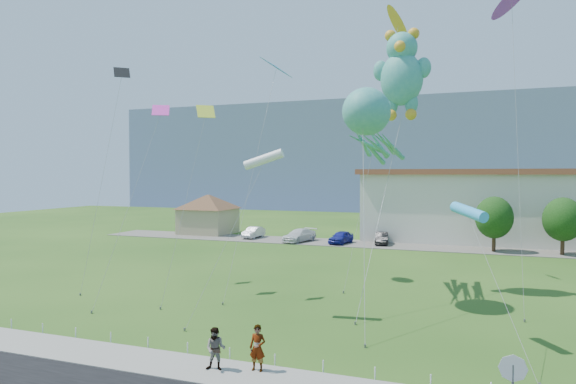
{
  "coord_description": "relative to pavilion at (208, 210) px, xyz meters",
  "views": [
    {
      "loc": [
        8.51,
        -19.99,
        7.65
      ],
      "look_at": [
        -1.9,
        8.0,
        6.6
      ],
      "focal_mm": 32.0,
      "sensor_mm": 36.0,
      "label": 1
    }
  ],
  "objects": [
    {
      "name": "parked_car_silver",
      "position": [
        7.44,
        -2.42,
        -2.32
      ],
      "size": [
        1.51,
        3.98,
        1.3
      ],
      "primitive_type": "imported",
      "rotation": [
        0.0,
        0.0,
        -0.04
      ],
      "color": "#B5B5BC",
      "rests_on": "parking_strip"
    },
    {
      "name": "parked_car_white",
      "position": [
        13.68,
        -3.74,
        -2.26
      ],
      "size": [
        3.29,
        5.22,
        1.41
      ],
      "primitive_type": "imported",
      "rotation": [
        0.0,
        0.0,
        -0.29
      ],
      "color": "silver",
      "rests_on": "parking_strip"
    },
    {
      "name": "hill_ridge",
      "position": [
        24.0,
        82.0,
        9.48
      ],
      "size": [
        160.0,
        50.0,
        25.0
      ],
      "primitive_type": "cube",
      "color": "slate",
      "rests_on": "ground"
    },
    {
      "name": "small_kite_black",
      "position": [
        8.42,
        -27.99,
        10.0
      ],
      "size": [
        1.5,
        5.99,
        15.4
      ],
      "color": "black",
      "rests_on": "ground"
    },
    {
      "name": "small_kite_purple",
      "position": [
        34.28,
        -24.05,
        14.76
      ],
      "size": [
        1.8,
        5.96,
        18.92
      ],
      "color": "purple",
      "rests_on": "ground"
    },
    {
      "name": "small_kite_pink",
      "position": [
        12.9,
        -30.03,
        7.41
      ],
      "size": [
        1.29,
        7.07,
        12.27
      ],
      "color": "#EC34BA",
      "rests_on": "ground"
    },
    {
      "name": "ground",
      "position": [
        24.0,
        -38.0,
        -3.02
      ],
      "size": [
        160.0,
        160.0,
        0.0
      ],
      "primitive_type": "plane",
      "color": "#254B15",
      "rests_on": "ground"
    },
    {
      "name": "small_kite_blue",
      "position": [
        18.35,
        -22.66,
        12.19
      ],
      "size": [
        1.8,
        9.79,
        16.27
      ],
      "color": "#2A8CEF",
      "rests_on": "ground"
    },
    {
      "name": "small_kite_orange",
      "position": [
        26.54,
        -18.11,
        15.62
      ],
      "size": [
        3.06,
        9.06,
        19.84
      ],
      "color": "gold",
      "rests_on": "ground"
    },
    {
      "name": "tree_mid",
      "position": [
        40.0,
        -4.0,
        0.36
      ],
      "size": [
        3.6,
        3.6,
        5.47
      ],
      "color": "#3F2B19",
      "rests_on": "ground"
    },
    {
      "name": "parking_strip",
      "position": [
        24.0,
        -3.0,
        -2.99
      ],
      "size": [
        70.0,
        6.0,
        0.06
      ],
      "primitive_type": "cube",
      "color": "#59544C",
      "rests_on": "ground"
    },
    {
      "name": "stop_sign",
      "position": [
        33.5,
        -42.21,
        -1.15
      ],
      "size": [
        0.8,
        0.07,
        2.5
      ],
      "color": "slate",
      "rests_on": "ground"
    },
    {
      "name": "pedestrian_right",
      "position": [
        23.1,
        -40.69,
        -2.1
      ],
      "size": [
        0.9,
        0.77,
        1.64
      ],
      "primitive_type": "imported",
      "rotation": [
        0.0,
        0.0,
        0.2
      ],
      "color": "gray",
      "rests_on": "sidewalk"
    },
    {
      "name": "rope_fence",
      "position": [
        24.0,
        -39.3,
        -2.77
      ],
      "size": [
        26.05,
        0.05,
        0.5
      ],
      "color": "white",
      "rests_on": "ground"
    },
    {
      "name": "teddy_bear_kite",
      "position": [
        27.64,
        -23.23,
        11.39
      ],
      "size": [
        3.79,
        10.71,
        17.27
      ],
      "color": "teal",
      "rests_on": "ground"
    },
    {
      "name": "sidewalk",
      "position": [
        24.0,
        -40.75,
        -2.97
      ],
      "size": [
        80.0,
        2.5,
        0.1
      ],
      "primitive_type": "cube",
      "color": "gray",
      "rests_on": "ground"
    },
    {
      "name": "small_kite_white",
      "position": [
        21.59,
        -32.48,
        5.36
      ],
      "size": [
        2.73,
        5.33,
        8.88
      ],
      "color": "white",
      "rests_on": "ground"
    },
    {
      "name": "parked_car_black",
      "position": [
        22.75,
        -2.59,
        -2.32
      ],
      "size": [
        1.96,
        4.08,
        1.29
      ],
      "primitive_type": "imported",
      "rotation": [
        0.0,
        0.0,
        0.16
      ],
      "color": "black",
      "rests_on": "parking_strip"
    },
    {
      "name": "octopus_kite",
      "position": [
        26.27,
        -26.75,
        7.61
      ],
      "size": [
        3.1,
        14.54,
        12.74
      ],
      "color": "teal",
      "rests_on": "ground"
    },
    {
      "name": "pavilion",
      "position": [
        0.0,
        0.0,
        0.0
      ],
      "size": [
        9.2,
        9.2,
        5.0
      ],
      "color": "tan",
      "rests_on": "ground"
    },
    {
      "name": "parked_car_blue",
      "position": [
        18.49,
        -3.64,
        -2.28
      ],
      "size": [
        2.28,
        4.22,
        1.36
      ],
      "primitive_type": "imported",
      "rotation": [
        0.0,
        0.0,
        -0.17
      ],
      "color": "navy",
      "rests_on": "parking_strip"
    },
    {
      "name": "tree_near",
      "position": [
        34.0,
        -4.0,
        0.36
      ],
      "size": [
        3.6,
        3.6,
        5.47
      ],
      "color": "#3F2B19",
      "rests_on": "ground"
    },
    {
      "name": "small_kite_yellow",
      "position": [
        16.33,
        -29.97,
        7.25
      ],
      "size": [
        1.34,
        4.81,
        12.01
      ],
      "color": "#D2E034",
      "rests_on": "ground"
    },
    {
      "name": "small_kite_cyan",
      "position": [
        32.13,
        -33.49,
        2.87
      ],
      "size": [
        2.84,
        5.6,
        6.37
      ],
      "color": "#34A7EC",
      "rests_on": "ground"
    },
    {
      "name": "pedestrian_left",
      "position": [
        24.64,
        -40.19,
        -2.04
      ],
      "size": [
        0.65,
        0.44,
        1.76
      ],
      "primitive_type": "imported",
      "rotation": [
        0.0,
        0.0,
        0.03
      ],
      "color": "gray",
      "rests_on": "sidewalk"
    }
  ]
}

